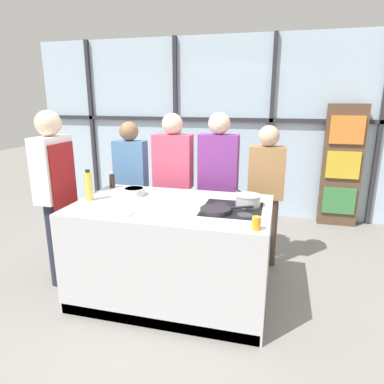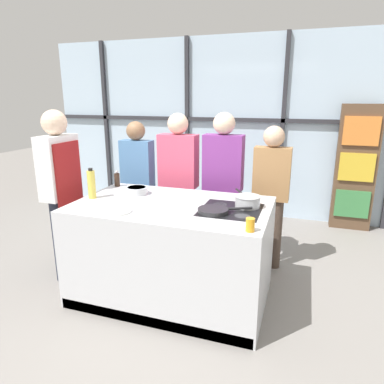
{
  "view_description": "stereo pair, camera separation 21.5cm",
  "coord_description": "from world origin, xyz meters",
  "px_view_note": "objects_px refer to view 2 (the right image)",
  "views": [
    {
      "loc": [
        0.93,
        -2.85,
        1.88
      ],
      "look_at": [
        0.17,
        0.1,
        1.03
      ],
      "focal_mm": 32.0,
      "sensor_mm": 36.0,
      "label": 1
    },
    {
      "loc": [
        1.13,
        -2.78,
        1.88
      ],
      "look_at": [
        0.17,
        0.1,
        1.03
      ],
      "focal_mm": 32.0,
      "sensor_mm": 36.0,
      "label": 2
    }
  ],
  "objects_px": {
    "spectator_far_right": "(271,189)",
    "white_plate": "(117,211)",
    "saucepan": "(248,201)",
    "spectator_far_left": "(138,178)",
    "oil_bottle": "(92,184)",
    "spectator_center_left": "(178,177)",
    "pepper_grinder": "(117,179)",
    "mixing_bowl": "(137,190)",
    "frying_pan": "(214,210)",
    "juice_glass_near": "(250,225)",
    "spectator_center_right": "(223,179)",
    "chef": "(61,185)"
  },
  "relations": [
    {
      "from": "spectator_far_right",
      "to": "oil_bottle",
      "type": "xyz_separation_m",
      "value": [
        -1.6,
        -0.97,
        0.16
      ]
    },
    {
      "from": "spectator_far_right",
      "to": "white_plate",
      "type": "distance_m",
      "value": 1.71
    },
    {
      "from": "spectator_center_left",
      "to": "spectator_far_right",
      "type": "xyz_separation_m",
      "value": [
        1.07,
        0.0,
        -0.05
      ]
    },
    {
      "from": "spectator_center_right",
      "to": "spectator_far_right",
      "type": "relative_size",
      "value": 1.08
    },
    {
      "from": "spectator_far_left",
      "to": "oil_bottle",
      "type": "distance_m",
      "value": 0.98
    },
    {
      "from": "spectator_far_right",
      "to": "white_plate",
      "type": "xyz_separation_m",
      "value": [
        -1.16,
        -1.26,
        0.02
      ]
    },
    {
      "from": "spectator_far_left",
      "to": "mixing_bowl",
      "type": "height_order",
      "value": "spectator_far_left"
    },
    {
      "from": "spectator_center_right",
      "to": "oil_bottle",
      "type": "bearing_deg",
      "value": 42.31
    },
    {
      "from": "mixing_bowl",
      "to": "pepper_grinder",
      "type": "xyz_separation_m",
      "value": [
        -0.35,
        0.22,
        0.04
      ]
    },
    {
      "from": "oil_bottle",
      "to": "saucepan",
      "type": "bearing_deg",
      "value": 7.73
    },
    {
      "from": "frying_pan",
      "to": "mixing_bowl",
      "type": "bearing_deg",
      "value": 160.55
    },
    {
      "from": "spectator_center_left",
      "to": "saucepan",
      "type": "height_order",
      "value": "spectator_center_left"
    },
    {
      "from": "white_plate",
      "to": "mixing_bowl",
      "type": "distance_m",
      "value": 0.57
    },
    {
      "from": "spectator_center_left",
      "to": "spectator_center_right",
      "type": "distance_m",
      "value": 0.54
    },
    {
      "from": "spectator_far_right",
      "to": "oil_bottle",
      "type": "bearing_deg",
      "value": 31.16
    },
    {
      "from": "mixing_bowl",
      "to": "oil_bottle",
      "type": "relative_size",
      "value": 0.76
    },
    {
      "from": "mixing_bowl",
      "to": "saucepan",
      "type": "bearing_deg",
      "value": -3.34
    },
    {
      "from": "oil_bottle",
      "to": "pepper_grinder",
      "type": "xyz_separation_m",
      "value": [
        -0.01,
        0.48,
        -0.06
      ]
    },
    {
      "from": "spectator_far_left",
      "to": "spectator_center_right",
      "type": "distance_m",
      "value": 1.08
    },
    {
      "from": "frying_pan",
      "to": "juice_glass_near",
      "type": "distance_m",
      "value": 0.48
    },
    {
      "from": "spectator_center_right",
      "to": "frying_pan",
      "type": "xyz_separation_m",
      "value": [
        0.17,
        -1.02,
        -0.03
      ]
    },
    {
      "from": "white_plate",
      "to": "pepper_grinder",
      "type": "xyz_separation_m",
      "value": [
        -0.45,
        0.77,
        0.07
      ]
    },
    {
      "from": "spectator_center_right",
      "to": "juice_glass_near",
      "type": "xyz_separation_m",
      "value": [
        0.53,
        -1.34,
        -0.0
      ]
    },
    {
      "from": "chef",
      "to": "white_plate",
      "type": "relative_size",
      "value": 6.73
    },
    {
      "from": "chef",
      "to": "spectator_far_right",
      "type": "xyz_separation_m",
      "value": [
        2.02,
        0.9,
        -0.09
      ]
    },
    {
      "from": "spectator_center_right",
      "to": "spectator_center_left",
      "type": "bearing_deg",
      "value": 0.0
    },
    {
      "from": "chef",
      "to": "pepper_grinder",
      "type": "height_order",
      "value": "chef"
    },
    {
      "from": "spectator_far_right",
      "to": "juice_glass_near",
      "type": "height_order",
      "value": "spectator_far_right"
    },
    {
      "from": "spectator_far_left",
      "to": "white_plate",
      "type": "bearing_deg",
      "value": 109.56
    },
    {
      "from": "spectator_center_left",
      "to": "pepper_grinder",
      "type": "bearing_deg",
      "value": 42.06
    },
    {
      "from": "spectator_far_right",
      "to": "saucepan",
      "type": "height_order",
      "value": "spectator_far_right"
    },
    {
      "from": "pepper_grinder",
      "to": "saucepan",
      "type": "bearing_deg",
      "value": -10.83
    },
    {
      "from": "spectator_far_right",
      "to": "white_plate",
      "type": "relative_size",
      "value": 6.08
    },
    {
      "from": "mixing_bowl",
      "to": "juice_glass_near",
      "type": "relative_size",
      "value": 2.22
    },
    {
      "from": "chef",
      "to": "mixing_bowl",
      "type": "xyz_separation_m",
      "value": [
        0.76,
        0.19,
        -0.04
      ]
    },
    {
      "from": "saucepan",
      "to": "oil_bottle",
      "type": "bearing_deg",
      "value": -172.27
    },
    {
      "from": "frying_pan",
      "to": "saucepan",
      "type": "xyz_separation_m",
      "value": [
        0.24,
        0.25,
        0.03
      ]
    },
    {
      "from": "spectator_far_right",
      "to": "frying_pan",
      "type": "distance_m",
      "value": 1.08
    },
    {
      "from": "spectator_far_right",
      "to": "frying_pan",
      "type": "height_order",
      "value": "spectator_far_right"
    },
    {
      "from": "pepper_grinder",
      "to": "mixing_bowl",
      "type": "bearing_deg",
      "value": -31.81
    },
    {
      "from": "white_plate",
      "to": "mixing_bowl",
      "type": "bearing_deg",
      "value": 99.75
    },
    {
      "from": "spectator_far_left",
      "to": "mixing_bowl",
      "type": "xyz_separation_m",
      "value": [
        0.35,
        -0.7,
        0.05
      ]
    },
    {
      "from": "spectator_center_left",
      "to": "saucepan",
      "type": "relative_size",
      "value": 4.41
    },
    {
      "from": "frying_pan",
      "to": "saucepan",
      "type": "bearing_deg",
      "value": 45.91
    },
    {
      "from": "frying_pan",
      "to": "spectator_center_right",
      "type": "bearing_deg",
      "value": 99.43
    },
    {
      "from": "white_plate",
      "to": "mixing_bowl",
      "type": "height_order",
      "value": "mixing_bowl"
    },
    {
      "from": "chef",
      "to": "spectator_far_right",
      "type": "height_order",
      "value": "chef"
    },
    {
      "from": "chef",
      "to": "spectator_far_left",
      "type": "bearing_deg",
      "value": 155.67
    },
    {
      "from": "spectator_center_right",
      "to": "white_plate",
      "type": "relative_size",
      "value": 6.58
    },
    {
      "from": "frying_pan",
      "to": "saucepan",
      "type": "relative_size",
      "value": 1.14
    }
  ]
}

